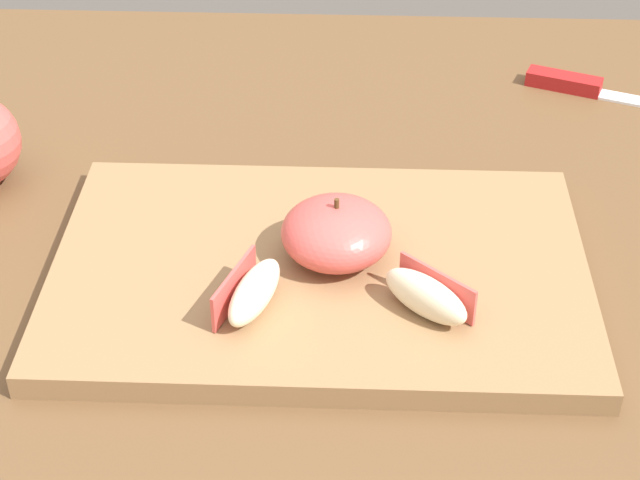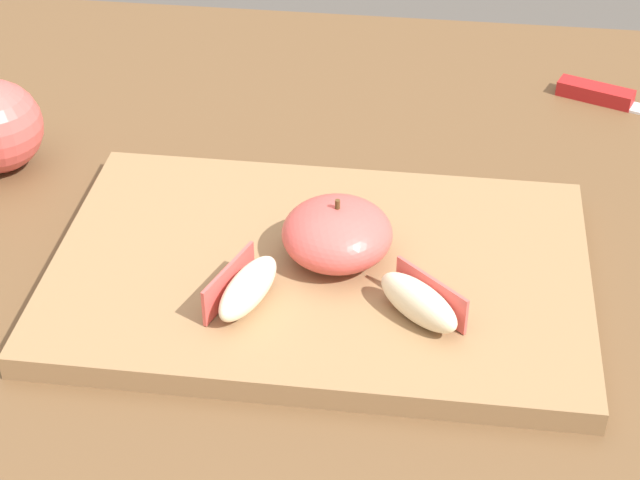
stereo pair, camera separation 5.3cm
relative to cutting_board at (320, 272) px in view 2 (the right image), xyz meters
name	(u,v)px [view 2 (the right image)]	position (x,y,z in m)	size (l,w,h in m)	color
dining_table	(252,380)	(-0.06, 0.01, -0.12)	(1.12, 0.91, 0.76)	brown
cutting_board	(320,272)	(0.00, 0.00, 0.00)	(0.38, 0.25, 0.02)	olive
apple_half_skin_up	(337,235)	(0.01, 0.01, 0.03)	(0.08, 0.08, 0.05)	#D14C47
apple_wedge_near_knife	(247,288)	(-0.04, -0.05, 0.02)	(0.05, 0.07, 0.03)	beige
apple_wedge_front	(420,302)	(0.07, -0.05, 0.02)	(0.07, 0.06, 0.03)	beige
paring_knife	(610,97)	(0.23, 0.30, 0.00)	(0.16, 0.08, 0.01)	silver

